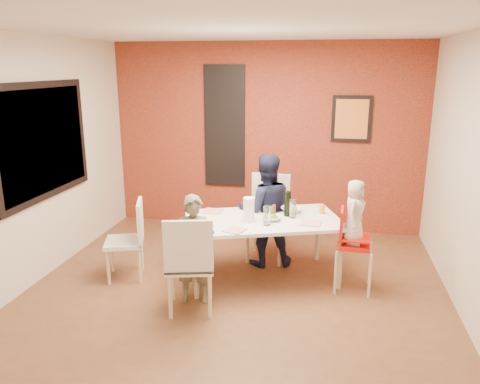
% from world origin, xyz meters
% --- Properties ---
extents(ground, '(4.50, 4.50, 0.00)m').
position_xyz_m(ground, '(0.00, 0.00, 0.00)').
color(ground, brown).
rests_on(ground, ground).
extents(ceiling, '(4.50, 4.50, 0.02)m').
position_xyz_m(ceiling, '(0.00, 0.00, 2.70)').
color(ceiling, silver).
rests_on(ceiling, wall_back).
extents(wall_back, '(4.50, 0.02, 2.70)m').
position_xyz_m(wall_back, '(0.00, 2.25, 1.35)').
color(wall_back, beige).
rests_on(wall_back, ground).
extents(wall_front, '(4.50, 0.02, 2.70)m').
position_xyz_m(wall_front, '(0.00, -2.25, 1.35)').
color(wall_front, beige).
rests_on(wall_front, ground).
extents(wall_left, '(0.02, 4.50, 2.70)m').
position_xyz_m(wall_left, '(-2.25, 0.00, 1.35)').
color(wall_left, beige).
rests_on(wall_left, ground).
extents(wall_right, '(0.02, 4.50, 2.70)m').
position_xyz_m(wall_right, '(2.25, 0.00, 1.35)').
color(wall_right, beige).
rests_on(wall_right, ground).
extents(brick_accent_wall, '(4.50, 0.02, 2.70)m').
position_xyz_m(brick_accent_wall, '(0.00, 2.23, 1.35)').
color(brick_accent_wall, maroon).
rests_on(brick_accent_wall, ground).
extents(picture_window_frame, '(0.05, 1.70, 1.30)m').
position_xyz_m(picture_window_frame, '(-2.22, 0.20, 1.55)').
color(picture_window_frame, black).
rests_on(picture_window_frame, wall_left).
extents(picture_window_pane, '(0.02, 1.55, 1.15)m').
position_xyz_m(picture_window_pane, '(-2.21, 0.20, 1.55)').
color(picture_window_pane, black).
rests_on(picture_window_pane, wall_left).
extents(glassblock_strip, '(0.55, 0.03, 1.70)m').
position_xyz_m(glassblock_strip, '(-0.60, 2.21, 1.50)').
color(glassblock_strip, silver).
rests_on(glassblock_strip, wall_back).
extents(glassblock_surround, '(0.60, 0.03, 1.76)m').
position_xyz_m(glassblock_surround, '(-0.60, 2.21, 1.50)').
color(glassblock_surround, black).
rests_on(glassblock_surround, wall_back).
extents(art_print_frame, '(0.54, 0.03, 0.64)m').
position_xyz_m(art_print_frame, '(1.20, 2.21, 1.65)').
color(art_print_frame, black).
rests_on(art_print_frame, wall_back).
extents(art_print_canvas, '(0.44, 0.01, 0.54)m').
position_xyz_m(art_print_canvas, '(1.20, 2.19, 1.65)').
color(art_print_canvas, orange).
rests_on(art_print_canvas, wall_back).
extents(dining_table, '(1.92, 1.46, 0.71)m').
position_xyz_m(dining_table, '(0.23, 0.46, 0.65)').
color(dining_table, white).
rests_on(dining_table, ground).
extents(chair_near, '(0.56, 0.56, 1.00)m').
position_xyz_m(chair_near, '(-0.35, -0.47, 0.56)').
color(chair_near, silver).
rests_on(chair_near, ground).
extents(chair_far, '(0.52, 0.52, 1.05)m').
position_xyz_m(chair_far, '(0.21, 1.10, 0.59)').
color(chair_far, beige).
rests_on(chair_far, ground).
extents(chair_left, '(0.53, 0.53, 0.90)m').
position_xyz_m(chair_left, '(-1.24, 0.19, 0.51)').
color(chair_left, silver).
rests_on(chair_left, ground).
extents(high_chair, '(0.40, 0.40, 0.90)m').
position_xyz_m(high_chair, '(1.19, 0.37, 0.54)').
color(high_chair, red).
rests_on(high_chair, ground).
extents(child_near, '(0.46, 0.35, 1.13)m').
position_xyz_m(child_near, '(-0.37, -0.22, 0.57)').
color(child_near, brown).
rests_on(child_near, ground).
extents(child_far, '(0.79, 0.69, 1.37)m').
position_xyz_m(child_far, '(0.20, 0.85, 0.69)').
color(child_far, black).
rests_on(child_far, ground).
extents(toddler, '(0.30, 0.38, 0.69)m').
position_xyz_m(toddler, '(1.22, 0.37, 0.88)').
color(toddler, beige).
rests_on(toddler, high_chair).
extents(plate_near_left, '(0.25, 0.25, 0.01)m').
position_xyz_m(plate_near_left, '(-0.00, 0.01, 0.72)').
color(plate_near_left, silver).
rests_on(plate_near_left, dining_table).
extents(plate_far_mid, '(0.25, 0.25, 0.01)m').
position_xyz_m(plate_far_mid, '(0.22, 0.82, 0.72)').
color(plate_far_mid, white).
rests_on(plate_far_mid, dining_table).
extents(plate_near_right, '(0.24, 0.24, 0.01)m').
position_xyz_m(plate_near_right, '(0.76, 0.39, 0.72)').
color(plate_near_right, white).
rests_on(plate_near_right, dining_table).
extents(plate_far_left, '(0.22, 0.22, 0.01)m').
position_xyz_m(plate_far_left, '(-0.39, 0.61, 0.72)').
color(plate_far_left, silver).
rests_on(plate_far_left, dining_table).
extents(salad_bowl_a, '(0.24, 0.24, 0.05)m').
position_xyz_m(salad_bowl_a, '(0.33, 0.43, 0.74)').
color(salad_bowl_a, white).
rests_on(salad_bowl_a, dining_table).
extents(salad_bowl_b, '(0.30, 0.30, 0.06)m').
position_xyz_m(salad_bowl_b, '(0.51, 0.77, 0.74)').
color(salad_bowl_b, white).
rests_on(salad_bowl_b, dining_table).
extents(wine_bottle, '(0.08, 0.08, 0.29)m').
position_xyz_m(wine_bottle, '(0.49, 0.61, 0.85)').
color(wine_bottle, black).
rests_on(wine_bottle, dining_table).
extents(wine_glass_a, '(0.07, 0.07, 0.21)m').
position_xyz_m(wine_glass_a, '(0.30, 0.26, 0.82)').
color(wine_glass_a, white).
rests_on(wine_glass_a, dining_table).
extents(wine_glass_b, '(0.07, 0.07, 0.21)m').
position_xyz_m(wine_glass_b, '(0.55, 0.57, 0.82)').
color(wine_glass_b, white).
rests_on(wine_glass_b, dining_table).
extents(paper_towel_roll, '(0.12, 0.12, 0.27)m').
position_xyz_m(paper_towel_roll, '(0.09, 0.33, 0.85)').
color(paper_towel_roll, white).
rests_on(paper_towel_roll, dining_table).
extents(condiment_red, '(0.04, 0.04, 0.15)m').
position_xyz_m(condiment_red, '(0.34, 0.53, 0.78)').
color(condiment_red, red).
rests_on(condiment_red, dining_table).
extents(condiment_green, '(0.04, 0.04, 0.15)m').
position_xyz_m(condiment_green, '(0.33, 0.46, 0.78)').
color(condiment_green, '#377326').
rests_on(condiment_green, dining_table).
extents(condiment_brown, '(0.03, 0.03, 0.13)m').
position_xyz_m(condiment_brown, '(0.28, 0.48, 0.77)').
color(condiment_brown, brown).
rests_on(condiment_brown, dining_table).
extents(sippy_cup, '(0.06, 0.06, 0.10)m').
position_xyz_m(sippy_cup, '(0.87, 0.77, 0.76)').
color(sippy_cup, orange).
rests_on(sippy_cup, dining_table).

